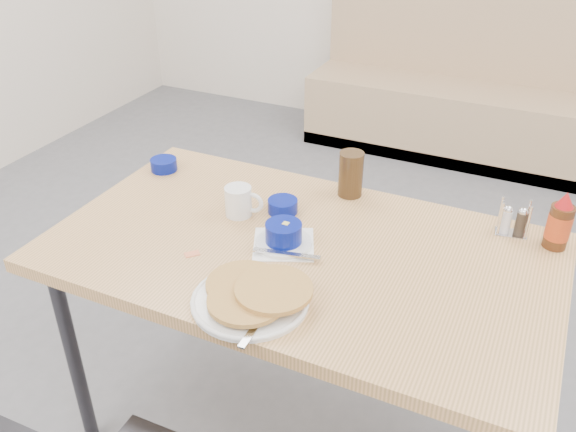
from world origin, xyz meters
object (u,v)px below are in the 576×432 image
at_px(amber_tumbler, 351,174).
at_px(dining_table, 300,264).
at_px(pancake_plate, 252,296).
at_px(booth_bench, 462,98).
at_px(syrup_bottle, 559,224).
at_px(creamer_bowl, 164,165).
at_px(coffee_mug, 240,201).
at_px(grits_setting, 284,236).
at_px(butter_bowl, 283,206).
at_px(condiment_caddy, 513,223).

bearing_deg(amber_tumbler, dining_table, -93.64).
relative_size(pancake_plate, amber_tumbler, 2.09).
height_order(booth_bench, syrup_bottle, booth_bench).
xyz_separation_m(pancake_plate, creamer_bowl, (-0.61, 0.50, -0.00)).
relative_size(coffee_mug, amber_tumbler, 0.81).
bearing_deg(creamer_bowl, grits_setting, -23.09).
xyz_separation_m(butter_bowl, condiment_caddy, (0.65, 0.17, 0.02)).
bearing_deg(butter_bowl, booth_bench, 86.98).
relative_size(pancake_plate, coffee_mug, 2.58).
bearing_deg(booth_bench, pancake_plate, -90.09).
xyz_separation_m(booth_bench, butter_bowl, (-0.13, -2.38, 0.43)).
xyz_separation_m(coffee_mug, butter_bowl, (0.11, 0.07, -0.03)).
bearing_deg(syrup_bottle, dining_table, -154.71).
bearing_deg(grits_setting, amber_tumbler, 79.42).
bearing_deg(dining_table, booth_bench, 90.00).
bearing_deg(condiment_caddy, grits_setting, -159.02).
bearing_deg(grits_setting, coffee_mug, 153.81).
xyz_separation_m(grits_setting, creamer_bowl, (-0.57, 0.24, -0.01)).
bearing_deg(coffee_mug, condiment_caddy, 17.37).
distance_m(coffee_mug, syrup_bottle, 0.90).
relative_size(coffee_mug, condiment_caddy, 1.12).
bearing_deg(booth_bench, coffee_mug, -95.48).
bearing_deg(pancake_plate, syrup_bottle, 41.73).
height_order(grits_setting, amber_tumbler, amber_tumbler).
height_order(grits_setting, condiment_caddy, condiment_caddy).
distance_m(coffee_mug, grits_setting, 0.21).
bearing_deg(creamer_bowl, condiment_caddy, 4.34).
bearing_deg(butter_bowl, grits_setting, -63.56).
bearing_deg(butter_bowl, condiment_caddy, 14.46).
height_order(dining_table, pancake_plate, pancake_plate).
xyz_separation_m(dining_table, grits_setting, (-0.04, -0.01, 0.09)).
bearing_deg(pancake_plate, condiment_caddy, 48.24).
relative_size(grits_setting, condiment_caddy, 2.26).
distance_m(amber_tumbler, condiment_caddy, 0.50).
relative_size(creamer_bowl, syrup_bottle, 0.53).
bearing_deg(grits_setting, condiment_caddy, 30.28).
bearing_deg(dining_table, butter_bowl, 129.86).
bearing_deg(coffee_mug, amber_tumbler, 45.26).
bearing_deg(grits_setting, booth_bench, 89.00).
height_order(amber_tumbler, condiment_caddy, amber_tumbler).
height_order(dining_table, amber_tumbler, amber_tumbler).
height_order(booth_bench, grits_setting, booth_bench).
height_order(booth_bench, coffee_mug, booth_bench).
bearing_deg(syrup_bottle, booth_bench, 106.00).
height_order(pancake_plate, coffee_mug, coffee_mug).
relative_size(butter_bowl, condiment_caddy, 0.86).
bearing_deg(booth_bench, dining_table, -90.00).
distance_m(booth_bench, coffee_mug, 2.51).
xyz_separation_m(pancake_plate, amber_tumbler, (0.03, 0.61, 0.05)).
bearing_deg(butter_bowl, dining_table, -50.14).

